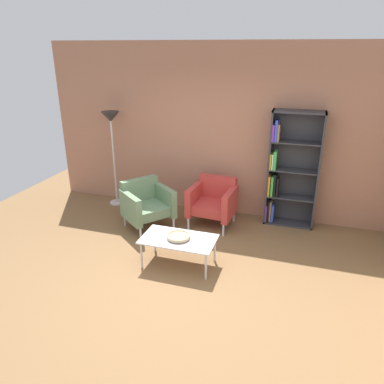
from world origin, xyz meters
name	(u,v)px	position (x,y,z in m)	size (l,w,h in m)	color
ground_plane	(176,286)	(0.00, 0.00, 0.00)	(8.32, 8.32, 0.00)	brown
brick_back_panel	(224,132)	(0.00, 2.46, 1.45)	(6.40, 0.12, 2.90)	#A87056
bookshelf_tall	(289,171)	(1.14, 2.25, 0.93)	(0.80, 0.30, 1.90)	#333338
coffee_table_low	(179,241)	(-0.13, 0.49, 0.37)	(1.00, 0.56, 0.40)	silver
decorative_bowl	(178,236)	(-0.13, 0.49, 0.43)	(0.32, 0.32, 0.05)	tan
armchair_corner_red	(146,203)	(-1.02, 1.41, 0.41)	(0.94, 0.95, 0.78)	slate
armchair_near_window	(213,201)	(0.00, 1.85, 0.41)	(0.77, 0.71, 0.78)	#B73833
floor_lamp_torchiere	(111,128)	(-1.97, 2.14, 1.45)	(0.32, 0.32, 1.74)	silver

